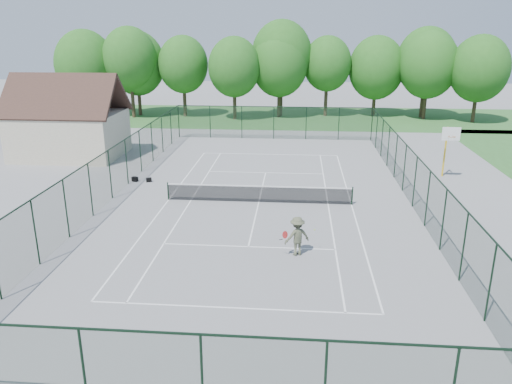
# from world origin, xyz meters

# --- Properties ---
(ground) EXTENTS (140.00, 140.00, 0.00)m
(ground) POSITION_xyz_m (0.00, 0.00, 0.00)
(ground) COLOR gray
(ground) RESTS_ON ground
(grass_far) EXTENTS (80.00, 16.00, 0.01)m
(grass_far) POSITION_xyz_m (0.00, 30.00, 0.01)
(grass_far) COLOR #377131
(grass_far) RESTS_ON ground
(court_lines) EXTENTS (11.05, 23.85, 0.01)m
(court_lines) POSITION_xyz_m (0.00, 0.00, 0.00)
(court_lines) COLOR white
(court_lines) RESTS_ON ground
(tennis_net) EXTENTS (11.08, 0.08, 1.10)m
(tennis_net) POSITION_xyz_m (0.00, 0.00, 0.58)
(tennis_net) COLOR black
(tennis_net) RESTS_ON ground
(fence_enclosure) EXTENTS (18.05, 36.05, 3.02)m
(fence_enclosure) POSITION_xyz_m (0.00, 0.00, 1.56)
(fence_enclosure) COLOR #1A3320
(fence_enclosure) RESTS_ON ground
(utility_building) EXTENTS (8.60, 6.27, 6.63)m
(utility_building) POSITION_xyz_m (-16.00, 10.00, 3.12)
(utility_building) COLOR beige
(utility_building) RESTS_ON ground
(tree_line_far) EXTENTS (39.40, 6.40, 9.70)m
(tree_line_far) POSITION_xyz_m (0.00, 30.00, 5.99)
(tree_line_far) COLOR #403121
(tree_line_far) RESTS_ON ground
(basketball_goal) EXTENTS (1.20, 1.43, 3.65)m
(basketball_goal) POSITION_xyz_m (12.42, 6.05, 2.57)
(basketball_goal) COLOR yellow
(basketball_goal) RESTS_ON ground
(sports_bag_a) EXTENTS (0.46, 0.38, 0.32)m
(sports_bag_a) POSITION_xyz_m (-8.71, 3.54, 0.16)
(sports_bag_a) COLOR black
(sports_bag_a) RESTS_ON ground
(sports_bag_b) EXTENTS (0.41, 0.34, 0.28)m
(sports_bag_b) POSITION_xyz_m (-7.74, 3.51, 0.14)
(sports_bag_b) COLOR black
(sports_bag_b) RESTS_ON ground
(tennis_player) EXTENTS (1.70, 1.12, 1.84)m
(tennis_player) POSITION_xyz_m (2.30, -7.08, 0.92)
(tennis_player) COLOR #51553D
(tennis_player) RESTS_ON ground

